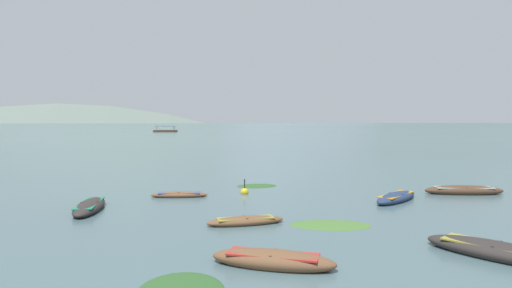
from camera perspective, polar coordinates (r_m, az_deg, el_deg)
The scene contains 15 objects.
ground_plane at distance 1506.25m, azimuth 0.74°, elevation 2.91°, with size 6000.00×6000.00×0.00m, color #476066.
mountain_1 at distance 1709.62m, azimuth -15.89°, elevation 8.96°, with size 1447.96×1447.96×366.28m, color slate.
mountain_2 at distance 1548.39m, azimuth 2.59°, elevation 9.47°, with size 893.65×893.65×353.67m, color slate.
mountain_3 at distance 1901.31m, azimuth 22.14°, elevation 8.49°, with size 1308.60×1308.60×382.31m, color #4C5B56.
rowboat_0 at distance 15.59m, azimuth 29.56°, elevation -12.40°, with size 4.00×4.02×0.61m.
rowboat_1 at distance 17.80m, azimuth -1.41°, elevation -10.29°, with size 3.38×1.77×0.41m.
rowboat_2 at distance 22.00m, azimuth -21.44°, elevation -7.81°, with size 1.87×4.38×0.55m.
rowboat_3 at distance 24.04m, azimuth 18.30°, elevation -6.83°, with size 3.55×3.91×0.56m.
rowboat_4 at distance 12.88m, azimuth 2.28°, elevation -15.28°, with size 3.88×2.00×0.60m.
rowboat_5 at distance 27.74m, azimuth 26.11°, elevation -5.63°, with size 4.55×1.25×0.63m.
rowboat_6 at distance 24.37m, azimuth -10.27°, elevation -6.72°, with size 3.22×1.01×0.37m.
ferry_0 at distance 171.53m, azimuth -12.06°, elevation 1.74°, with size 9.31×4.40×2.54m.
mooring_buoy at distance 25.04m, azimuth -1.54°, elevation -6.45°, with size 0.47×0.47×1.00m.
weed_patch_0 at distance 27.94m, azimuth 0.08°, elevation -5.66°, with size 1.88×2.62×0.14m, color #2D5628.
weed_patch_3 at distance 17.92m, azimuth 9.97°, elevation -10.68°, with size 3.33×1.84×0.14m, color #477033.
Camera 1 is at (-0.78, -6.25, 4.25)m, focal length 29.81 mm.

